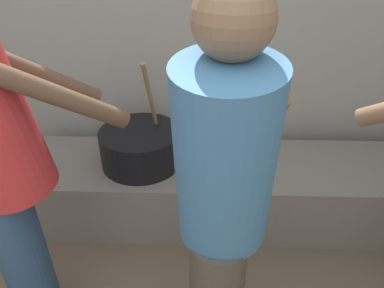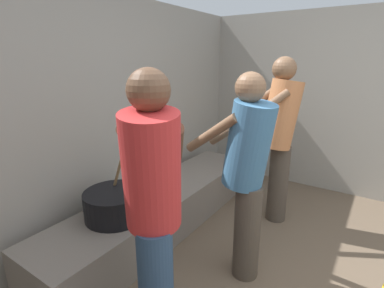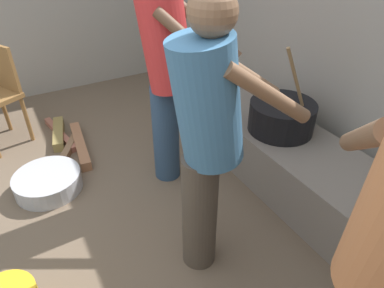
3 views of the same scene
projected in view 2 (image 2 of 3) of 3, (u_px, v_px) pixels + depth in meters
name	position (u px, v px, depth m)	size (l,w,h in m)	color
block_enclosure_rear	(67.00, 125.00, 2.46)	(5.36, 0.20, 2.22)	#9E998E
hearth_ledge	(163.00, 209.00, 2.91)	(2.67, 0.60, 0.41)	slate
cooking_pot_main	(115.00, 204.00, 2.34)	(0.49, 0.49, 0.68)	black
cook_in_blue_shirt	(247.00, 167.00, 2.10)	(0.43, 0.70, 1.57)	#4C4238
cook_in_orange_shirt	(279.00, 132.00, 2.86)	(0.69, 0.72, 1.67)	#4C4238
cook_in_red_shirt	(153.00, 201.00, 1.54)	(0.72, 0.66, 1.61)	navy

